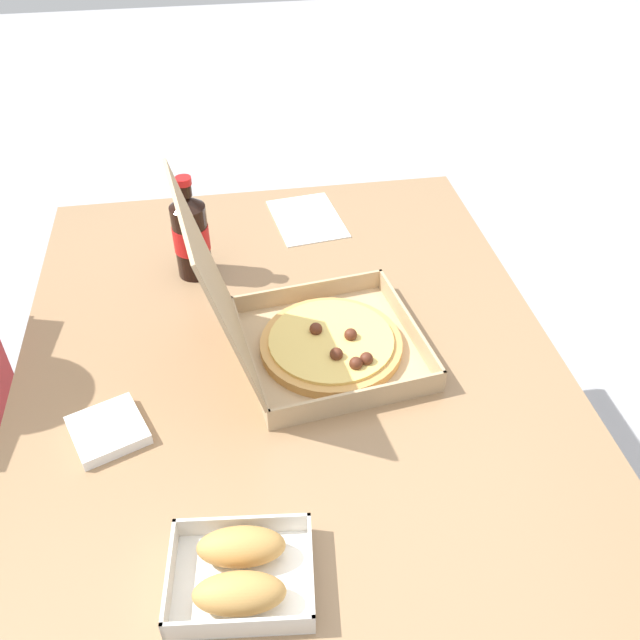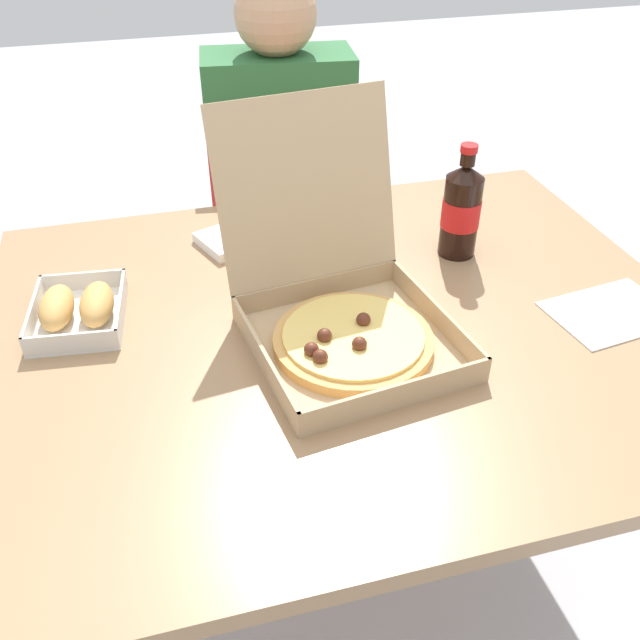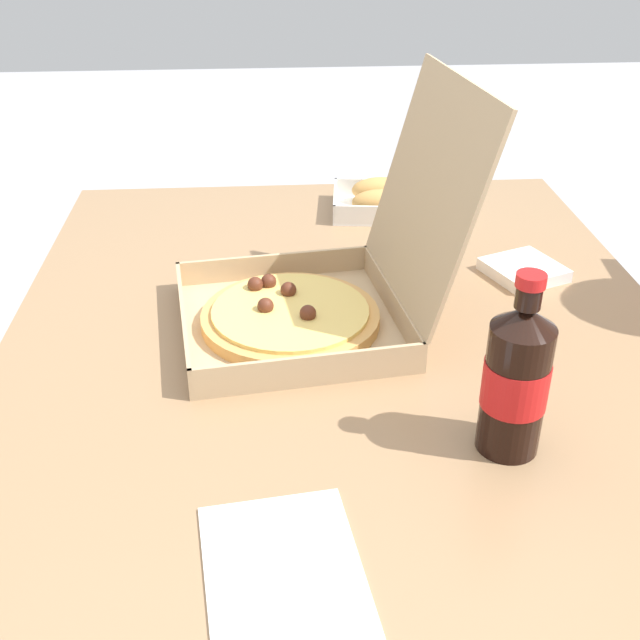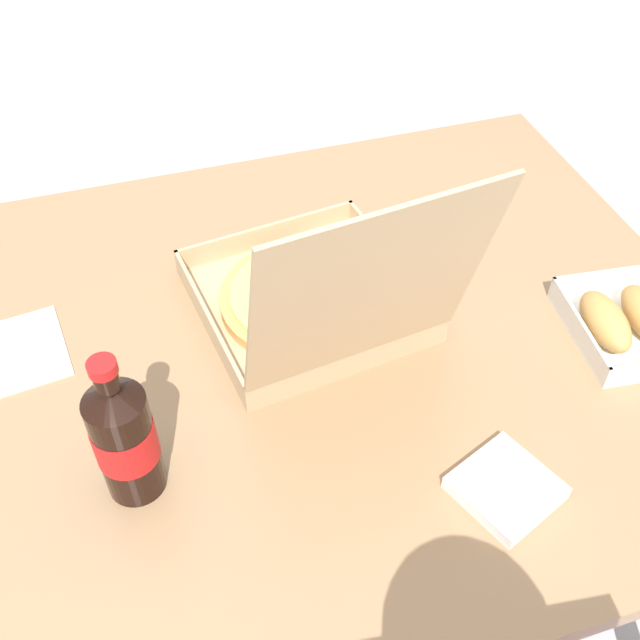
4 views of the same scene
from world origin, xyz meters
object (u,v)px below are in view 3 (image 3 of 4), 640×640
bread_side_box (383,199)px  cola_bottle (516,379)px  pizza_box_open (315,294)px  paper_menu (284,575)px  napkin_pile (524,270)px

bread_side_box → cola_bottle: (0.72, 0.04, 0.07)m
pizza_box_open → cola_bottle: size_ratio=1.94×
pizza_box_open → bread_side_box: (-0.42, 0.16, -0.02)m
paper_menu → napkin_pile: (-0.60, 0.41, 0.01)m
pizza_box_open → napkin_pile: size_ratio=3.94×
pizza_box_open → paper_menu: size_ratio=2.07×
bread_side_box → cola_bottle: bearing=3.5°
bread_side_box → cola_bottle: cola_bottle is taller
cola_bottle → bread_side_box: bearing=-176.5°
bread_side_box → paper_menu: bearing=-13.8°
bread_side_box → cola_bottle: 0.72m
pizza_box_open → paper_menu: bearing=-7.3°
bread_side_box → cola_bottle: size_ratio=0.92×
bread_side_box → pizza_box_open: bearing=-20.6°
cola_bottle → napkin_pile: cola_bottle is taller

